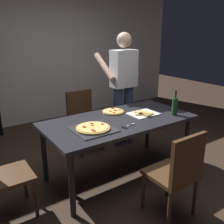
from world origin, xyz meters
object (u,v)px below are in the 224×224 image
object	(u,v)px
pepperoni_pizza_on_tray	(93,128)
chair_far_side	(83,117)
wine_bottle	(175,106)
chair_near_camera	(178,171)
person_serving_pizza	(123,83)
kitchen_scissors	(127,126)
dining_table	(119,125)
second_pizza_plain	(113,111)

from	to	relation	value
pepperoni_pizza_on_tray	chair_far_side	bearing A→B (deg)	67.87
chair_far_side	wine_bottle	bearing A→B (deg)	-60.94
chair_near_camera	person_serving_pizza	world-z (taller)	person_serving_pizza
wine_bottle	kitchen_scissors	bearing A→B (deg)	179.41
wine_bottle	person_serving_pizza	bearing A→B (deg)	94.37
chair_near_camera	kitchen_scissors	world-z (taller)	chair_near_camera
person_serving_pizza	kitchen_scissors	world-z (taller)	person_serving_pizza
chair_near_camera	pepperoni_pizza_on_tray	bearing A→B (deg)	117.48
chair_far_side	wine_bottle	world-z (taller)	wine_bottle
pepperoni_pizza_on_tray	kitchen_scissors	distance (m)	0.37
dining_table	person_serving_pizza	size ratio (longest dim) A/B	1.04
dining_table	pepperoni_pizza_on_tray	world-z (taller)	pepperoni_pizza_on_tray
wine_bottle	dining_table	bearing A→B (deg)	158.44
dining_table	second_pizza_plain	xyz separation A→B (m)	(0.09, 0.26, 0.08)
dining_table	wine_bottle	bearing A→B (deg)	-21.56
chair_far_side	person_serving_pizza	size ratio (longest dim) A/B	0.51
person_serving_pizza	second_pizza_plain	distance (m)	0.73
wine_bottle	chair_near_camera	bearing A→B (deg)	-134.74
second_pizza_plain	wine_bottle	bearing A→B (deg)	-41.93
wine_bottle	second_pizza_plain	bearing A→B (deg)	138.07
pepperoni_pizza_on_tray	wine_bottle	size ratio (longest dim) A/B	1.36
wine_bottle	chair_far_side	bearing A→B (deg)	119.06
dining_table	kitchen_scissors	xyz separation A→B (m)	(-0.08, -0.26, 0.08)
second_pizza_plain	chair_near_camera	bearing A→B (deg)	-94.37
dining_table	chair_far_side	world-z (taller)	chair_far_side
person_serving_pizza	wine_bottle	world-z (taller)	person_serving_pizza
chair_far_side	pepperoni_pizza_on_tray	distance (m)	1.17
dining_table	wine_bottle	size ratio (longest dim) A/B	5.76
person_serving_pizza	wine_bottle	distance (m)	1.00
dining_table	kitchen_scissors	size ratio (longest dim) A/B	9.19
chair_far_side	pepperoni_pizza_on_tray	world-z (taller)	chair_far_side
dining_table	wine_bottle	world-z (taller)	wine_bottle
chair_near_camera	kitchen_scissors	bearing A→B (deg)	97.02
chair_near_camera	kitchen_scissors	distance (m)	0.73
chair_near_camera	second_pizza_plain	size ratio (longest dim) A/B	3.18
dining_table	chair_far_side	xyz separation A→B (m)	(0.00, 0.94, -0.17)
pepperoni_pizza_on_tray	second_pizza_plain	bearing A→B (deg)	35.41
kitchen_scissors	second_pizza_plain	size ratio (longest dim) A/B	0.70
dining_table	chair_far_side	size ratio (longest dim) A/B	2.02
wine_bottle	kitchen_scissors	size ratio (longest dim) A/B	1.60
pepperoni_pizza_on_tray	kitchen_scissors	world-z (taller)	pepperoni_pizza_on_tray
dining_table	second_pizza_plain	size ratio (longest dim) A/B	6.43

